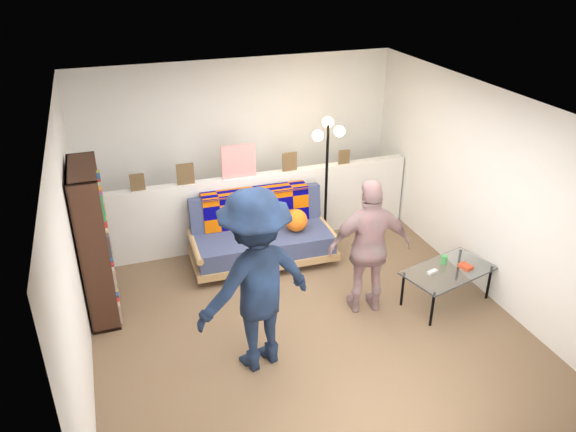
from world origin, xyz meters
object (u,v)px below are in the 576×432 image
object	(u,v)px
futon_sofa	(263,235)
person_left	(256,281)
coffee_table	(449,272)
bookshelf	(95,248)
floor_lamp	(327,157)
person_right	(370,248)

from	to	relation	value
futon_sofa	person_left	xyz separation A→B (m)	(-0.61, -1.85, 0.57)
coffee_table	person_left	xyz separation A→B (m)	(-2.35, -0.25, 0.53)
coffee_table	bookshelf	bearing A→B (deg)	163.40
floor_lamp	person_left	world-z (taller)	person_left
futon_sofa	coffee_table	bearing A→B (deg)	-42.64
futon_sofa	bookshelf	xyz separation A→B (m)	(-2.03, -0.48, 0.45)
bookshelf	person_left	world-z (taller)	person_left
futon_sofa	person_right	size ratio (longest dim) A/B	1.18
person_right	person_left	bearing A→B (deg)	27.63
bookshelf	floor_lamp	distance (m)	3.10
floor_lamp	person_left	distance (m)	2.60
coffee_table	person_left	world-z (taller)	person_left
coffee_table	person_right	size ratio (longest dim) A/B	0.73
bookshelf	person_left	distance (m)	1.98
futon_sofa	person_left	distance (m)	2.03
bookshelf	person_right	bearing A→B (deg)	-18.14
person_left	person_right	world-z (taller)	person_left
floor_lamp	person_left	bearing A→B (deg)	-127.50
coffee_table	person_left	bearing A→B (deg)	-173.84
futon_sofa	person_left	size ratio (longest dim) A/B	1.00
futon_sofa	person_right	distance (m)	1.68
person_left	bookshelf	bearing A→B (deg)	-59.74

